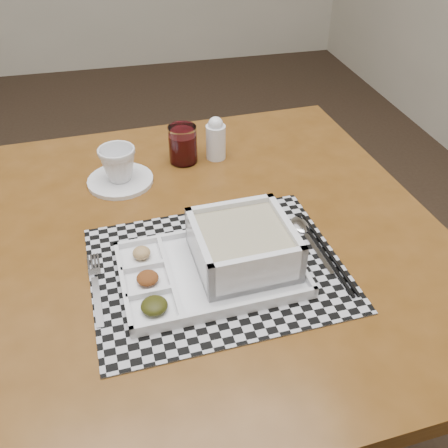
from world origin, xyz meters
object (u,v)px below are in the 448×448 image
(cup, at_px, (118,164))
(creamer_bottle, at_px, (216,139))
(serving_tray, at_px, (232,254))
(dining_table, at_px, (197,261))
(juice_glass, at_px, (183,146))

(cup, relative_size, creamer_bottle, 0.77)
(serving_tray, relative_size, creamer_bottle, 3.05)
(dining_table, height_order, juice_glass, juice_glass)
(dining_table, distance_m, serving_tray, 0.17)
(serving_tray, relative_size, cup, 3.94)
(juice_glass, bearing_deg, creamer_bottle, -0.22)
(serving_tray, xyz_separation_m, juice_glass, (-0.02, 0.40, 0.01))
(juice_glass, bearing_deg, serving_tray, -87.16)
(creamer_bottle, bearing_deg, cup, -165.62)
(dining_table, xyz_separation_m, juice_glass, (0.02, 0.29, 0.12))
(creamer_bottle, bearing_deg, juice_glass, 179.78)
(juice_glass, height_order, creamer_bottle, creamer_bottle)
(dining_table, height_order, creamer_bottle, creamer_bottle)
(juice_glass, distance_m, creamer_bottle, 0.08)
(cup, bearing_deg, serving_tray, -51.77)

